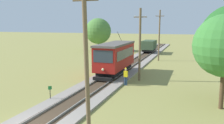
{
  "coord_description": "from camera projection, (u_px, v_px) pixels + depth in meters",
  "views": [
    {
      "loc": [
        8.53,
        -11.05,
        6.06
      ],
      "look_at": [
        -0.02,
        14.19,
        1.78
      ],
      "focal_mm": 38.62,
      "sensor_mm": 36.0,
      "label": 1
    }
  ],
  "objects": [
    {
      "name": "rail_left",
      "position": [
        24.0,
        123.0,
        14.18
      ],
      "size": [
        0.07,
        120.0,
        0.14
      ],
      "primitive_type": "cube",
      "color": "gray",
      "rests_on": "track_ballast"
    },
    {
      "name": "red_tram",
      "position": [
        115.0,
        57.0,
        27.96
      ],
      "size": [
        2.6,
        8.54,
        4.79
      ],
      "color": "maroon",
      "rests_on": "rail_right"
    },
    {
      "name": "freight_car",
      "position": [
        149.0,
        46.0,
        49.03
      ],
      "size": [
        2.4,
        5.2,
        2.31
      ],
      "color": "#384C33",
      "rests_on": "rail_right"
    },
    {
      "name": "utility_pole_foreground",
      "position": [
        86.0,
        59.0,
        12.7
      ],
      "size": [
        1.4,
        0.63,
        8.22
      ],
      "color": "brown",
      "rests_on": "ground"
    },
    {
      "name": "utility_pole_near_tram",
      "position": [
        140.0,
        44.0,
        25.24
      ],
      "size": [
        1.4,
        0.24,
        7.62
      ],
      "color": "brown",
      "rests_on": "ground"
    },
    {
      "name": "utility_pole_mid",
      "position": [
        159.0,
        35.0,
        39.03
      ],
      "size": [
        1.4,
        0.56,
        8.21
      ],
      "color": "brown",
      "rests_on": "ground"
    },
    {
      "name": "trackside_signal_marker",
      "position": [
        50.0,
        92.0,
        19.02
      ],
      "size": [
        0.21,
        0.21,
        1.18
      ],
      "color": "black",
      "rests_on": "ground"
    },
    {
      "name": "gravel_pile",
      "position": [
        130.0,
        48.0,
        53.49
      ],
      "size": [
        2.53,
        2.53,
        1.25
      ],
      "primitive_type": "cone",
      "color": "gray",
      "rests_on": "ground"
    },
    {
      "name": "track_worker",
      "position": [
        126.0,
        76.0,
        23.66
      ],
      "size": [
        0.39,
        0.25,
        1.78
      ],
      "rotation": [
        0.0,
        0.0,
        -1.6
      ],
      "color": "navy",
      "rests_on": "ground"
    },
    {
      "name": "tree_right_near",
      "position": [
        98.0,
        31.0,
        53.02
      ],
      "size": [
        5.67,
        5.67,
        7.21
      ],
      "color": "#4C3823",
      "rests_on": "ground"
    }
  ]
}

